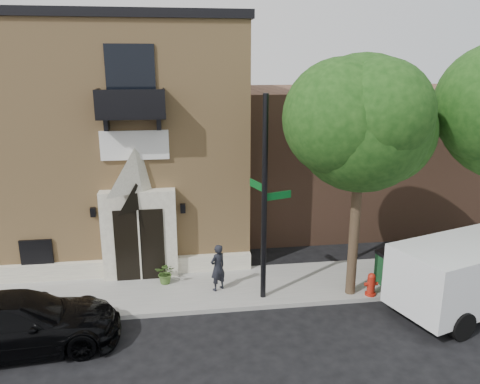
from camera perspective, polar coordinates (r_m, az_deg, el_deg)
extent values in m
plane|color=black|center=(15.18, -8.53, -14.79)|extent=(120.00, 120.00, 0.00)
cube|color=gray|center=(16.47, -4.97, -11.79)|extent=(42.00, 3.00, 0.15)
cube|color=tan|center=(21.61, -16.98, 6.58)|extent=(12.00, 10.00, 9.00)
cube|color=black|center=(21.43, -18.01, 18.93)|extent=(12.20, 10.20, 0.30)
cube|color=white|center=(17.85, -18.35, -8.98)|extent=(12.00, 0.30, 0.60)
cube|color=white|center=(16.98, -12.13, -5.05)|extent=(2.60, 0.55, 3.20)
pyramid|color=white|center=(16.31, -12.60, 2.70)|extent=(2.60, 0.55, 1.50)
cube|color=black|center=(16.81, -12.13, -6.35)|extent=(1.70, 0.06, 2.60)
cube|color=white|center=(16.78, -12.14, -6.40)|extent=(0.06, 0.04, 2.60)
cube|color=white|center=(16.34, -12.71, 5.58)|extent=(2.30, 0.10, 1.00)
cube|color=black|center=(15.82, -13.03, 8.91)|extent=(2.20, 0.90, 0.10)
cube|color=black|center=(15.35, -13.27, 10.39)|extent=(2.20, 0.06, 0.90)
cube|color=black|center=(15.90, -16.96, 10.30)|extent=(0.06, 0.90, 0.90)
cube|color=black|center=(15.72, -9.26, 10.71)|extent=(0.06, 0.90, 0.90)
cube|color=black|center=(16.15, -13.18, 13.30)|extent=(1.60, 0.08, 2.20)
cube|color=black|center=(18.02, -23.54, -6.87)|extent=(1.10, 0.10, 1.00)
cube|color=#C33B05|center=(18.04, -23.52, -6.83)|extent=(0.85, 0.06, 0.75)
cube|color=black|center=(17.02, -17.47, -2.36)|extent=(0.18, 0.18, 0.32)
cube|color=black|center=(16.77, -6.98, -1.99)|extent=(0.18, 0.18, 0.32)
cube|color=brown|center=(25.39, 19.49, 4.64)|extent=(18.00, 8.00, 6.40)
cylinder|color=#38281C|center=(15.66, 13.72, -4.99)|extent=(0.32, 0.32, 4.20)
sphere|color=#153A0F|center=(14.81, 14.61, 8.06)|extent=(4.20, 4.20, 4.20)
sphere|color=#153A0F|center=(15.44, 16.88, 7.06)|extent=(3.36, 3.36, 3.36)
sphere|color=#153A0F|center=(14.35, 12.36, 8.78)|extent=(3.57, 3.57, 3.57)
sphere|color=#153A0F|center=(14.21, 16.56, 9.25)|extent=(3.15, 3.15, 3.15)
imported|color=black|center=(14.51, -25.49, -14.24)|extent=(5.61, 2.73, 1.57)
cube|color=white|center=(16.62, 26.90, -8.42)|extent=(6.04, 3.86, 1.91)
cylinder|color=black|center=(15.13, 25.42, -14.51)|extent=(0.90, 0.53, 0.85)
cylinder|color=black|center=(16.33, 19.55, -11.56)|extent=(0.90, 0.53, 0.85)
cylinder|color=black|center=(14.59, 2.98, -1.09)|extent=(0.18, 0.18, 6.60)
cube|color=#064F1A|center=(14.80, 4.66, -0.44)|extent=(0.90, 0.33, 0.24)
cube|color=#064F1A|center=(14.91, 2.08, 0.82)|extent=(0.33, 0.90, 0.24)
cylinder|color=#AB1F11|center=(16.49, 15.60, -11.86)|extent=(0.36, 0.36, 0.08)
cylinder|color=#AB1F11|center=(16.36, 15.68, -10.88)|extent=(0.26, 0.26, 0.55)
sphere|color=#AB1F11|center=(16.23, 15.76, -9.92)|extent=(0.26, 0.26, 0.26)
cylinder|color=#AB1F11|center=(16.34, 15.69, -10.74)|extent=(0.45, 0.12, 0.12)
cube|color=#103B19|center=(17.45, 19.31, -8.84)|extent=(1.85, 1.21, 1.05)
cube|color=black|center=(17.23, 19.48, -7.10)|extent=(1.90, 1.26, 0.11)
imported|color=#436529|center=(16.73, -9.03, -9.70)|extent=(0.79, 0.71, 0.78)
imported|color=black|center=(15.93, -2.72, -9.18)|extent=(0.71, 0.65, 1.63)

